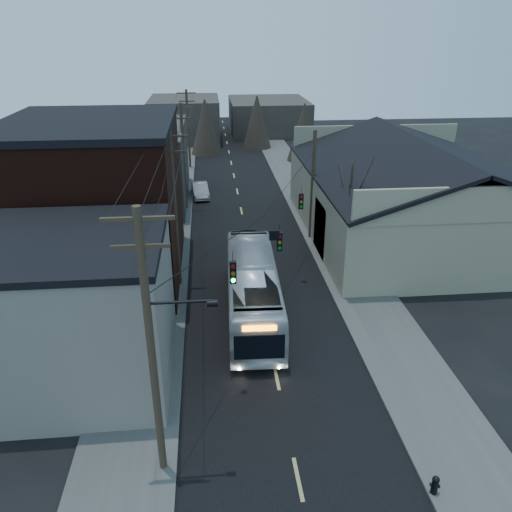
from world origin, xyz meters
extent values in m
cube|color=black|center=(0.00, 30.00, 0.01)|extent=(9.00, 110.00, 0.02)
cube|color=#474744|center=(-6.50, 30.00, 0.06)|extent=(4.00, 110.00, 0.12)
cube|color=#474744|center=(6.50, 30.00, 0.06)|extent=(4.00, 110.00, 0.12)
cube|color=slate|center=(-9.00, 9.00, 3.50)|extent=(8.00, 8.00, 7.00)
cube|color=black|center=(-10.00, 20.00, 5.00)|extent=(10.00, 12.00, 10.00)
cube|color=#362F2B|center=(-9.50, 36.00, 3.50)|extent=(9.00, 14.00, 7.00)
cube|color=gray|center=(13.00, 25.00, 2.50)|extent=(16.00, 20.00, 5.00)
cube|color=black|center=(9.00, 25.00, 6.30)|extent=(8.16, 20.60, 2.86)
cube|color=black|center=(17.00, 25.00, 6.30)|extent=(8.16, 20.60, 2.86)
cube|color=#362F2B|center=(-6.00, 65.00, 3.00)|extent=(10.00, 12.00, 6.00)
cube|color=#362F2B|center=(7.00, 70.00, 2.50)|extent=(12.00, 14.00, 5.00)
cone|color=black|center=(6.50, 20.00, 3.60)|extent=(0.40, 0.40, 7.20)
cylinder|color=#382B1E|center=(-5.00, 3.00, 5.25)|extent=(0.28, 0.28, 10.50)
cube|color=#382B1E|center=(-5.00, 3.00, 10.10)|extent=(2.20, 0.12, 0.12)
cylinder|color=#382B1E|center=(-5.00, 18.00, 5.00)|extent=(0.28, 0.28, 10.00)
cube|color=#382B1E|center=(-5.00, 18.00, 9.60)|extent=(2.20, 0.12, 0.12)
cylinder|color=#382B1E|center=(-5.00, 33.00, 4.75)|extent=(0.28, 0.28, 9.50)
cube|color=#382B1E|center=(-5.00, 33.00, 9.10)|extent=(2.20, 0.12, 0.12)
cylinder|color=#382B1E|center=(-5.00, 48.00, 4.50)|extent=(0.28, 0.28, 9.00)
cube|color=#382B1E|center=(-5.00, 48.00, 8.60)|extent=(2.20, 0.12, 0.12)
cylinder|color=#382B1E|center=(5.00, 25.00, 4.25)|extent=(0.28, 0.28, 8.50)
cube|color=black|center=(-2.00, 7.50, 5.95)|extent=(0.28, 0.20, 1.00)
cube|color=black|center=(0.60, 12.00, 5.35)|extent=(0.28, 0.20, 1.00)
cube|color=black|center=(2.80, 18.00, 5.45)|extent=(0.28, 0.20, 1.00)
imported|color=silver|center=(-0.60, 13.92, 1.64)|extent=(3.21, 11.90, 3.29)
imported|color=#9C9DA3|center=(-3.74, 36.58, 0.69)|extent=(1.87, 4.31, 1.38)
cylinder|color=black|center=(4.70, 0.86, 0.42)|extent=(0.24, 0.24, 0.61)
sphere|color=black|center=(4.70, 0.86, 0.76)|extent=(0.26, 0.26, 0.26)
cylinder|color=black|center=(4.70, 0.86, 0.47)|extent=(0.37, 0.25, 0.12)
camera|label=1|loc=(-2.85, -11.15, 15.23)|focal=35.00mm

